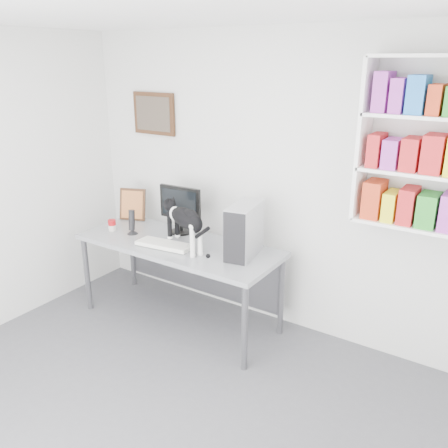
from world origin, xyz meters
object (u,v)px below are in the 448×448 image
at_px(pc_tower, 244,230).
at_px(leaning_print, 133,204).
at_px(bookshelf, 434,146).
at_px(keyboard, 165,244).
at_px(desk, 179,282).
at_px(monitor, 181,209).
at_px(soup_can, 112,225).
at_px(speaker, 132,222).
at_px(cat, 185,228).

relative_size(pc_tower, leaning_print, 1.32).
xyz_separation_m(bookshelf, leaning_print, (-2.83, -0.14, -0.86)).
xyz_separation_m(keyboard, leaning_print, (-0.77, 0.41, 0.15)).
bearing_deg(desk, monitor, 121.40).
bearing_deg(keyboard, soup_can, 169.50).
height_order(speaker, leaning_print, leaning_print).
height_order(desk, pc_tower, pc_tower).
bearing_deg(leaning_print, monitor, -24.38).
distance_m(bookshelf, desk, 2.51).
bearing_deg(pc_tower, speaker, 177.09).
relative_size(monitor, soup_can, 4.25).
xyz_separation_m(soup_can, cat, (0.91, 0.02, 0.15)).
relative_size(speaker, soup_can, 2.23).
relative_size(keyboard, pc_tower, 1.14).
bearing_deg(keyboard, bookshelf, 7.35).
distance_m(desk, pc_tower, 0.92).
distance_m(bookshelf, leaning_print, 2.96).
height_order(monitor, leaning_print, monitor).
bearing_deg(monitor, desk, -62.29).
bearing_deg(soup_can, leaning_print, 100.39).
xyz_separation_m(bookshelf, monitor, (-2.16, -0.17, -0.80)).
bearing_deg(leaning_print, soup_can, -101.06).
height_order(pc_tower, leaning_print, pc_tower).
height_order(bookshelf, pc_tower, bookshelf).
height_order(bookshelf, desk, bookshelf).
height_order(monitor, cat, monitor).
distance_m(monitor, pc_tower, 0.81).
bearing_deg(bookshelf, leaning_print, -177.25).
relative_size(bookshelf, desk, 0.63).
height_order(keyboard, cat, cat).
height_order(speaker, soup_can, speaker).
relative_size(leaning_print, soup_can, 3.08).
bearing_deg(cat, monitor, 155.36).
xyz_separation_m(monitor, keyboard, (0.10, -0.37, -0.22)).
height_order(monitor, speaker, monitor).
xyz_separation_m(speaker, soup_can, (-0.23, -0.04, -0.07)).
xyz_separation_m(keyboard, soup_can, (-0.71, 0.04, 0.04)).
bearing_deg(keyboard, leaning_print, 144.85).
bearing_deg(leaning_print, pc_tower, -28.09).
xyz_separation_m(desk, monitor, (-0.15, 0.24, 0.64)).
distance_m(desk, keyboard, 0.45).
bearing_deg(monitor, pc_tower, -13.69).
height_order(desk, soup_can, soup_can).
distance_m(bookshelf, speaker, 2.73).
bearing_deg(leaning_print, cat, -41.34).
xyz_separation_m(desk, keyboard, (-0.04, -0.14, 0.43)).
bearing_deg(cat, leaning_print, -177.95).
bearing_deg(soup_can, monitor, 28.89).
xyz_separation_m(monitor, soup_can, (-0.61, -0.33, -0.18)).
relative_size(keyboard, cat, 0.79).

